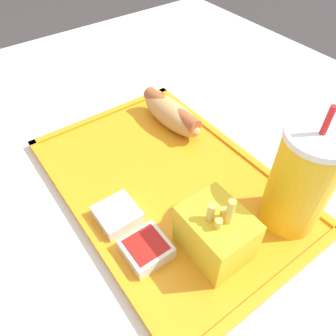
% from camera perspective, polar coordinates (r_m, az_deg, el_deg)
% --- Properties ---
extents(dining_table, '(1.26, 1.19, 0.73)m').
position_cam_1_polar(dining_table, '(0.80, -1.68, -22.30)').
color(dining_table, beige).
rests_on(dining_table, ground_plane).
extents(food_tray, '(0.42, 0.28, 0.01)m').
position_cam_1_polar(food_tray, '(0.50, 0.00, -2.74)').
color(food_tray, orange).
rests_on(food_tray, dining_table).
extents(soda_cup, '(0.08, 0.08, 0.18)m').
position_cam_1_polar(soda_cup, '(0.43, 22.23, -2.00)').
color(soda_cup, gold).
rests_on(soda_cup, food_tray).
extents(hot_dog_far, '(0.14, 0.05, 0.05)m').
position_cam_1_polar(hot_dog_far, '(0.58, 0.56, 9.56)').
color(hot_dog_far, tan).
rests_on(hot_dog_far, food_tray).
extents(fries_carton, '(0.08, 0.07, 0.10)m').
position_cam_1_polar(fries_carton, '(0.41, 8.31, -11.18)').
color(fries_carton, gold).
rests_on(fries_carton, food_tray).
extents(sauce_cup_mayo, '(0.05, 0.05, 0.02)m').
position_cam_1_polar(sauce_cup_mayo, '(0.45, -8.78, -7.99)').
color(sauce_cup_mayo, silver).
rests_on(sauce_cup_mayo, food_tray).
extents(sauce_cup_ketchup, '(0.05, 0.05, 0.02)m').
position_cam_1_polar(sauce_cup_ketchup, '(0.42, -3.82, -13.81)').
color(sauce_cup_ketchup, silver).
rests_on(sauce_cup_ketchup, food_tray).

